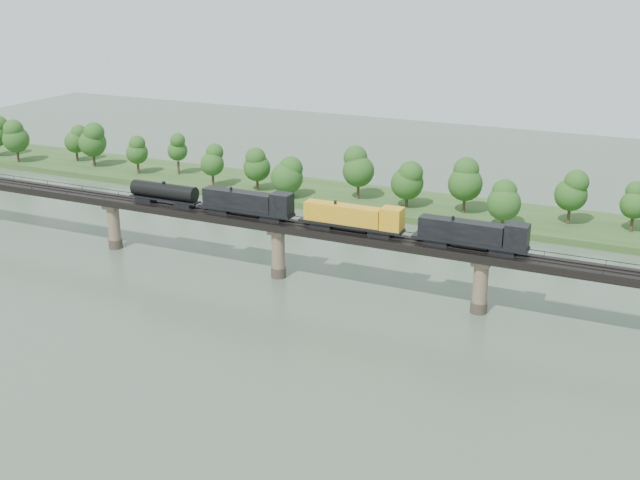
% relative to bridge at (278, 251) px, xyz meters
% --- Properties ---
extents(ground, '(400.00, 400.00, 0.00)m').
position_rel_bridge_xyz_m(ground, '(0.00, -30.00, -5.46)').
color(ground, '#3C4D3D').
rests_on(ground, ground).
extents(far_bank, '(300.00, 24.00, 1.60)m').
position_rel_bridge_xyz_m(far_bank, '(0.00, 55.00, -4.66)').
color(far_bank, '#2A4B1E').
rests_on(far_bank, ground).
extents(bridge, '(236.00, 30.00, 11.50)m').
position_rel_bridge_xyz_m(bridge, '(0.00, 0.00, 0.00)').
color(bridge, '#473A2D').
rests_on(bridge, ground).
extents(bridge_superstructure, '(220.00, 4.90, 0.75)m').
position_rel_bridge_xyz_m(bridge_superstructure, '(0.00, 0.00, 6.33)').
color(bridge_superstructure, black).
rests_on(bridge_superstructure, bridge).
extents(far_treeline, '(289.06, 17.54, 13.60)m').
position_rel_bridge_xyz_m(far_treeline, '(-8.21, 50.52, 3.37)').
color(far_treeline, '#382619').
rests_on(far_treeline, far_bank).
extents(freight_train, '(81.91, 3.19, 5.64)m').
position_rel_bridge_xyz_m(freight_train, '(8.03, -0.00, 8.73)').
color(freight_train, black).
rests_on(freight_train, bridge).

